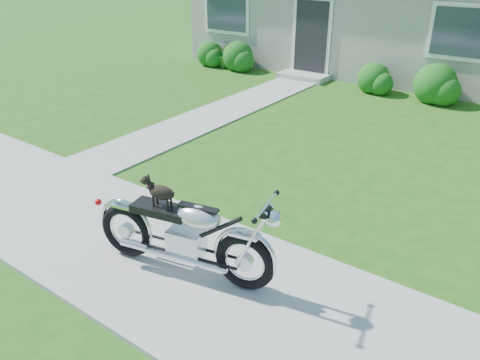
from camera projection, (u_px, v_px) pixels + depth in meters
name	position (u px, v px, depth m)	size (l,w,h in m)	color
ground	(91.00, 222.00, 6.33)	(80.00, 80.00, 0.00)	#235114
sidewalk	(90.00, 221.00, 6.32)	(24.00, 2.20, 0.04)	#9E9B93
walkway	(226.00, 110.00, 10.75)	(1.20, 8.00, 0.03)	#9E9B93
shrub_row	(377.00, 77.00, 11.97)	(10.55, 1.08, 1.08)	#195817
potted_plant_left	(227.00, 54.00, 14.56)	(0.76, 0.66, 0.85)	#265D18
potted_plant_right	(380.00, 79.00, 12.00)	(0.38, 0.38, 0.68)	#1E5F1A
motorcycle_with_dog	(186.00, 234.00, 5.08)	(2.20, 0.78, 1.11)	black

